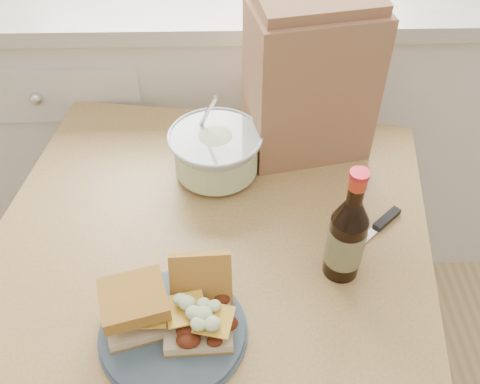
{
  "coord_description": "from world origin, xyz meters",
  "views": [
    {
      "loc": [
        0.01,
        0.19,
        1.55
      ],
      "look_at": [
        0.03,
        0.95,
        0.82
      ],
      "focal_mm": 40.0,
      "sensor_mm": 36.0,
      "label": 1
    }
  ],
  "objects_px": {
    "paper_bag": "(310,83)",
    "beer_bottle": "(347,237)",
    "plate": "(173,331)",
    "coleslaw_bowl": "(216,154)",
    "dining_table": "(211,274)"
  },
  "relations": [
    {
      "from": "coleslaw_bowl",
      "to": "plate",
      "type": "bearing_deg",
      "value": -99.75
    },
    {
      "from": "coleslaw_bowl",
      "to": "beer_bottle",
      "type": "distance_m",
      "value": 0.37
    },
    {
      "from": "plate",
      "to": "paper_bag",
      "type": "relative_size",
      "value": 0.71
    },
    {
      "from": "beer_bottle",
      "to": "paper_bag",
      "type": "bearing_deg",
      "value": 83.44
    },
    {
      "from": "dining_table",
      "to": "plate",
      "type": "distance_m",
      "value": 0.24
    },
    {
      "from": "dining_table",
      "to": "coleslaw_bowl",
      "type": "xyz_separation_m",
      "value": [
        0.01,
        0.21,
        0.16
      ]
    },
    {
      "from": "plate",
      "to": "coleslaw_bowl",
      "type": "height_order",
      "value": "coleslaw_bowl"
    },
    {
      "from": "coleslaw_bowl",
      "to": "beer_bottle",
      "type": "xyz_separation_m",
      "value": [
        0.24,
        -0.28,
        0.04
      ]
    },
    {
      "from": "plate",
      "to": "coleslaw_bowl",
      "type": "bearing_deg",
      "value": 80.25
    },
    {
      "from": "paper_bag",
      "to": "beer_bottle",
      "type": "bearing_deg",
      "value": -97.22
    },
    {
      "from": "beer_bottle",
      "to": "paper_bag",
      "type": "relative_size",
      "value": 0.72
    },
    {
      "from": "plate",
      "to": "beer_bottle",
      "type": "relative_size",
      "value": 0.99
    },
    {
      "from": "dining_table",
      "to": "beer_bottle",
      "type": "xyz_separation_m",
      "value": [
        0.25,
        -0.08,
        0.2
      ]
    },
    {
      "from": "coleslaw_bowl",
      "to": "paper_bag",
      "type": "distance_m",
      "value": 0.26
    },
    {
      "from": "beer_bottle",
      "to": "dining_table",
      "type": "bearing_deg",
      "value": 152.32
    }
  ]
}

